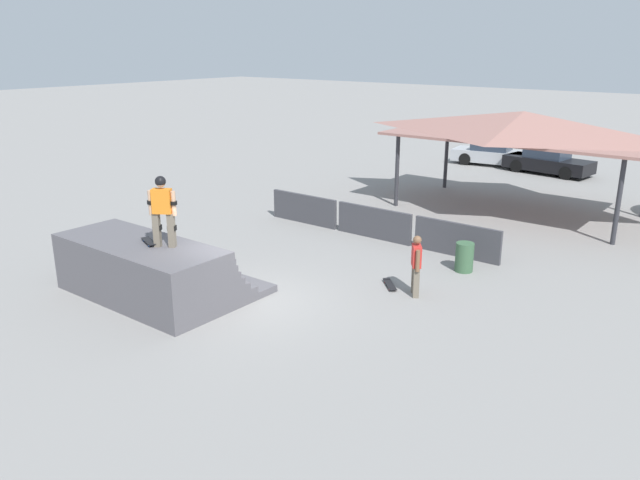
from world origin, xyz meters
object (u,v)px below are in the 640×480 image
object	(u,v)px
skateboard_on_deck	(149,242)
bystander_walking	(416,262)
skater_on_deck	(162,207)
skateboard_on_ground	(390,284)
trash_bin	(464,257)
parked_car_silver	(492,154)
parked_car_black	(548,162)

from	to	relation	value
skateboard_on_deck	bystander_walking	xyz separation A→B (m)	(5.11, 4.41, -0.67)
skater_on_deck	bystander_walking	xyz separation A→B (m)	(4.62, 4.30, -1.62)
skateboard_on_ground	trash_bin	world-z (taller)	trash_bin
parked_car_silver	parked_car_black	xyz separation A→B (m)	(3.16, -0.54, -0.00)
parked_car_black	skateboard_on_deck	bearing A→B (deg)	-88.50
skater_on_deck	bystander_walking	size ratio (longest dim) A/B	1.10
skateboard_on_deck	skateboard_on_ground	xyz separation A→B (m)	(4.27, 4.52, -1.50)
skateboard_on_ground	parked_car_silver	world-z (taller)	parked_car_silver
skateboard_on_deck	parked_car_black	bearing A→B (deg)	105.75
skateboard_on_deck	bystander_walking	bearing A→B (deg)	62.58
bystander_walking	parked_car_black	size ratio (longest dim) A/B	0.37
skateboard_on_ground	parked_car_black	bearing A→B (deg)	-39.42
parked_car_silver	bystander_walking	bearing A→B (deg)	-79.99
skateboard_on_deck	parked_car_silver	xyz separation A→B (m)	(-0.76, 22.99, -0.96)
skater_on_deck	skateboard_on_deck	xyz separation A→B (m)	(-0.50, -0.10, -0.96)
parked_car_silver	parked_car_black	size ratio (longest dim) A/B	0.99
bystander_walking	parked_car_black	bearing A→B (deg)	-27.88
skater_on_deck	trash_bin	distance (m)	8.55
skateboard_on_ground	parked_car_black	size ratio (longest dim) A/B	0.17
skater_on_deck	trash_bin	bearing A→B (deg)	23.06
trash_bin	skateboard_on_deck	bearing A→B (deg)	-127.99
parked_car_black	bystander_walking	bearing A→B (deg)	-73.85
bystander_walking	trash_bin	bearing A→B (deg)	-41.64
parked_car_silver	skateboard_on_deck	bearing A→B (deg)	-95.63
skateboard_on_deck	trash_bin	xyz separation A→B (m)	(5.33, 6.83, -1.14)
skateboard_on_ground	skater_on_deck	bearing A→B (deg)	94.10
skateboard_on_ground	parked_car_black	world-z (taller)	parked_car_black
parked_car_black	parked_car_silver	bearing A→B (deg)	177.94
skateboard_on_ground	skateboard_on_deck	bearing A→B (deg)	91.24
skater_on_deck	skateboard_on_deck	distance (m)	1.08
bystander_walking	parked_car_black	xyz separation A→B (m)	(-2.72, 18.05, -0.30)
skateboard_on_ground	trash_bin	distance (m)	2.57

